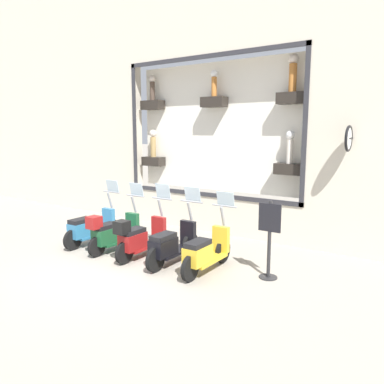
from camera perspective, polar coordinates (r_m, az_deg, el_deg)
The scene contains 8 objects.
ground_plane at distance 8.34m, azimuth -10.36°, elevation -11.04°, with size 120.00×120.00×0.00m, color gray.
building_facade at distance 11.00m, azimuth 3.10°, elevation 22.84°, with size 1.21×36.00×10.68m.
scooter_yellow_0 at distance 7.72m, azimuth 2.02°, elevation -9.14°, with size 1.80×0.60×1.58m.
scooter_black_1 at distance 8.19m, azimuth -3.17°, elevation -8.02°, with size 1.81×0.60×1.61m.
scooter_red_2 at distance 8.66m, azimuth -8.03°, elevation -6.92°, with size 1.80×0.61×1.62m.
scooter_green_3 at distance 9.25m, azimuth -12.06°, elevation -6.06°, with size 1.79×0.60×1.57m.
scooter_teal_4 at distance 9.92m, azimuth -15.27°, elevation -5.31°, with size 1.80×0.61×1.58m.
shop_sign_post at distance 7.47m, azimuth 11.70°, elevation -6.80°, with size 0.36×0.45×1.55m.
Camera 1 is at (-5.54, -5.53, 2.86)m, focal length 35.00 mm.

